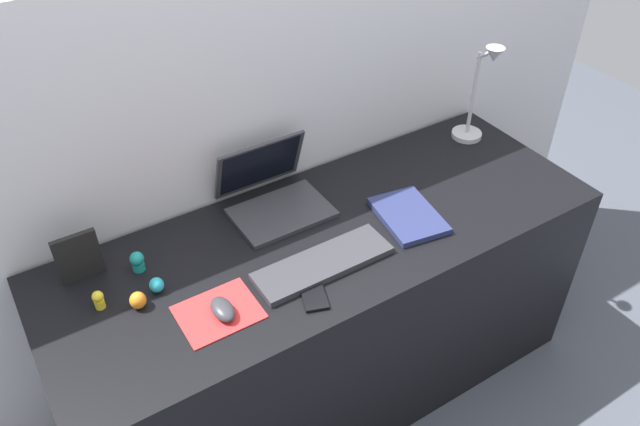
{
  "coord_description": "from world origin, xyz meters",
  "views": [
    {
      "loc": [
        -0.79,
        -1.21,
        1.99
      ],
      "look_at": [
        -0.03,
        0.0,
        0.83
      ],
      "focal_mm": 35.32,
      "sensor_mm": 36.0,
      "label": 1
    }
  ],
  "objects_px": {
    "keyboard": "(323,263)",
    "desk_lamp": "(479,96)",
    "toy_figurine_teal": "(137,261)",
    "toy_figurine_cyan": "(157,285)",
    "toy_figurine_yellow": "(98,299)",
    "laptop": "(272,191)",
    "mouse": "(223,309)",
    "cell_phone": "(313,293)",
    "picture_frame": "(78,257)",
    "notebook_pad": "(408,216)",
    "toy_figurine_orange": "(138,300)"
  },
  "relations": [
    {
      "from": "mouse",
      "to": "toy_figurine_yellow",
      "type": "distance_m",
      "value": 0.33
    },
    {
      "from": "laptop",
      "to": "picture_frame",
      "type": "bearing_deg",
      "value": -179.33
    },
    {
      "from": "picture_frame",
      "to": "toy_figurine_teal",
      "type": "distance_m",
      "value": 0.16
    },
    {
      "from": "toy_figurine_yellow",
      "to": "toy_figurine_teal",
      "type": "height_order",
      "value": "toy_figurine_teal"
    },
    {
      "from": "notebook_pad",
      "to": "toy_figurine_orange",
      "type": "xyz_separation_m",
      "value": [
        -0.84,
        0.09,
        0.01
      ]
    },
    {
      "from": "toy_figurine_orange",
      "to": "desk_lamp",
      "type": "bearing_deg",
      "value": 6.33
    },
    {
      "from": "notebook_pad",
      "to": "toy_figurine_teal",
      "type": "height_order",
      "value": "toy_figurine_teal"
    },
    {
      "from": "laptop",
      "to": "keyboard",
      "type": "distance_m",
      "value": 0.33
    },
    {
      "from": "toy_figurine_teal",
      "to": "cell_phone",
      "type": "bearing_deg",
      "value": -43.29
    },
    {
      "from": "toy_figurine_yellow",
      "to": "cell_phone",
      "type": "bearing_deg",
      "value": -27.53
    },
    {
      "from": "toy_figurine_cyan",
      "to": "mouse",
      "type": "bearing_deg",
      "value": -56.77
    },
    {
      "from": "mouse",
      "to": "cell_phone",
      "type": "bearing_deg",
      "value": -15.0
    },
    {
      "from": "mouse",
      "to": "desk_lamp",
      "type": "xyz_separation_m",
      "value": [
        1.14,
        0.29,
        0.16
      ]
    },
    {
      "from": "laptop",
      "to": "toy_figurine_teal",
      "type": "relative_size",
      "value": 4.81
    },
    {
      "from": "laptop",
      "to": "mouse",
      "type": "bearing_deg",
      "value": -134.42
    },
    {
      "from": "desk_lamp",
      "to": "toy_figurine_cyan",
      "type": "bearing_deg",
      "value": -174.71
    },
    {
      "from": "mouse",
      "to": "picture_frame",
      "type": "height_order",
      "value": "picture_frame"
    },
    {
      "from": "laptop",
      "to": "notebook_pad",
      "type": "distance_m",
      "value": 0.44
    },
    {
      "from": "keyboard",
      "to": "notebook_pad",
      "type": "distance_m",
      "value": 0.34
    },
    {
      "from": "mouse",
      "to": "notebook_pad",
      "type": "bearing_deg",
      "value": 4.82
    },
    {
      "from": "keyboard",
      "to": "toy_figurine_orange",
      "type": "bearing_deg",
      "value": 165.58
    },
    {
      "from": "cell_phone",
      "to": "toy_figurine_teal",
      "type": "xyz_separation_m",
      "value": [
        -0.37,
        0.35,
        0.03
      ]
    },
    {
      "from": "keyboard",
      "to": "mouse",
      "type": "bearing_deg",
      "value": -177.09
    },
    {
      "from": "toy_figurine_yellow",
      "to": "toy_figurine_teal",
      "type": "xyz_separation_m",
      "value": [
        0.14,
        0.08,
        0.0
      ]
    },
    {
      "from": "cell_phone",
      "to": "notebook_pad",
      "type": "bearing_deg",
      "value": 34.99
    },
    {
      "from": "toy_figurine_teal",
      "to": "toy_figurine_cyan",
      "type": "bearing_deg",
      "value": -82.37
    },
    {
      "from": "keyboard",
      "to": "toy_figurine_orange",
      "type": "xyz_separation_m",
      "value": [
        -0.5,
        0.13,
        0.01
      ]
    },
    {
      "from": "cell_phone",
      "to": "picture_frame",
      "type": "bearing_deg",
      "value": 160.9
    },
    {
      "from": "keyboard",
      "to": "desk_lamp",
      "type": "relative_size",
      "value": 1.09
    },
    {
      "from": "laptop",
      "to": "toy_figurine_yellow",
      "type": "distance_m",
      "value": 0.62
    },
    {
      "from": "desk_lamp",
      "to": "toy_figurine_teal",
      "type": "height_order",
      "value": "desk_lamp"
    },
    {
      "from": "toy_figurine_yellow",
      "to": "mouse",
      "type": "bearing_deg",
      "value": -36.81
    },
    {
      "from": "notebook_pad",
      "to": "desk_lamp",
      "type": "bearing_deg",
      "value": 35.05
    },
    {
      "from": "toy_figurine_yellow",
      "to": "laptop",
      "type": "bearing_deg",
      "value": 13.57
    },
    {
      "from": "cell_phone",
      "to": "toy_figurine_cyan",
      "type": "bearing_deg",
      "value": 165.15
    },
    {
      "from": "mouse",
      "to": "laptop",
      "type": "bearing_deg",
      "value": 45.58
    },
    {
      "from": "picture_frame",
      "to": "toy_figurine_orange",
      "type": "height_order",
      "value": "picture_frame"
    },
    {
      "from": "laptop",
      "to": "toy_figurine_orange",
      "type": "distance_m",
      "value": 0.55
    },
    {
      "from": "mouse",
      "to": "keyboard",
      "type": "bearing_deg",
      "value": 2.91
    },
    {
      "from": "cell_phone",
      "to": "desk_lamp",
      "type": "relative_size",
      "value": 0.34
    },
    {
      "from": "desk_lamp",
      "to": "cell_phone",
      "type": "bearing_deg",
      "value": -158.6
    },
    {
      "from": "mouse",
      "to": "toy_figurine_cyan",
      "type": "height_order",
      "value": "toy_figurine_cyan"
    },
    {
      "from": "toy_figurine_orange",
      "to": "picture_frame",
      "type": "bearing_deg",
      "value": 115.41
    },
    {
      "from": "cell_phone",
      "to": "toy_figurine_yellow",
      "type": "distance_m",
      "value": 0.57
    },
    {
      "from": "cell_phone",
      "to": "desk_lamp",
      "type": "distance_m",
      "value": 0.99
    },
    {
      "from": "notebook_pad",
      "to": "picture_frame",
      "type": "xyz_separation_m",
      "value": [
        -0.93,
        0.28,
        0.06
      ]
    },
    {
      "from": "picture_frame",
      "to": "toy_figurine_cyan",
      "type": "relative_size",
      "value": 3.4
    },
    {
      "from": "picture_frame",
      "to": "cell_phone",
      "type": "bearing_deg",
      "value": -38.33
    },
    {
      "from": "notebook_pad",
      "to": "picture_frame",
      "type": "relative_size",
      "value": 1.6
    },
    {
      "from": "desk_lamp",
      "to": "toy_figurine_teal",
      "type": "bearing_deg",
      "value": -179.57
    }
  ]
}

